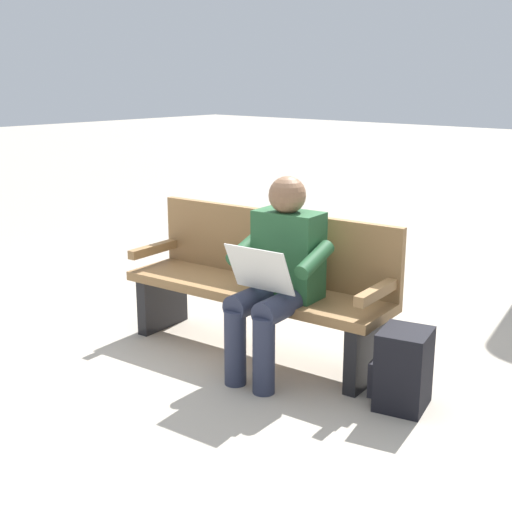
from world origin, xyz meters
The scene contains 4 objects.
ground_plane centered at (0.00, 0.00, 0.00)m, with size 40.00×40.00×0.00m, color #A89E8E.
bench_near centered at (0.01, -0.07, 0.46)m, with size 1.84×0.66×0.90m.
person_seated centered at (-0.30, 0.13, 0.63)m, with size 0.60×0.60×1.18m.
backpack centered at (-1.09, 0.04, 0.21)m, with size 0.34×0.34×0.44m.
Camera 1 is at (-2.74, 3.12, 1.74)m, focal length 48.13 mm.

